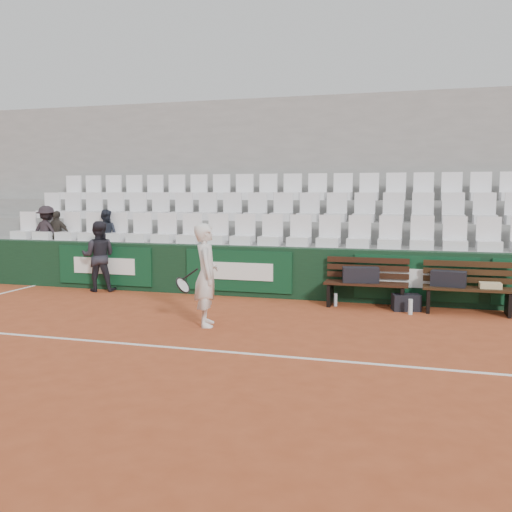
{
  "coord_description": "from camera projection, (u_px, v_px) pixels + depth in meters",
  "views": [
    {
      "loc": [
        3.28,
        -6.86,
        2.08
      ],
      "look_at": [
        0.59,
        2.4,
        1.0
      ],
      "focal_mm": 40.0,
      "sensor_mm": 36.0,
      "label": 1
    }
  ],
  "objects": [
    {
      "name": "spectator_b",
      "position": [
        57.0,
        215.0,
        13.15
      ],
      "size": [
        0.65,
        0.28,
        1.11
      ],
      "primitive_type": "imported",
      "rotation": [
        0.0,
        0.0,
        3.16
      ],
      "color": "#302B26",
      "rests_on": "grandstand_tier_front"
    },
    {
      "name": "sports_bag_ground",
      "position": [
        406.0,
        302.0,
        10.07
      ],
      "size": [
        0.53,
        0.4,
        0.29
      ],
      "primitive_type": "cube",
      "rotation": [
        0.0,
        0.0,
        0.26
      ],
      "color": "black",
      "rests_on": "ground"
    },
    {
      "name": "spectator_a",
      "position": [
        46.0,
        213.0,
        13.22
      ],
      "size": [
        0.84,
        0.55,
        1.22
      ],
      "primitive_type": "imported",
      "rotation": [
        0.0,
        0.0,
        3.01
      ],
      "color": "black",
      "rests_on": "grandstand_tier_front"
    },
    {
      "name": "towel",
      "position": [
        490.0,
        285.0,
        9.72
      ],
      "size": [
        0.36,
        0.26,
        0.1
      ],
      "primitive_type": "cube",
      "rotation": [
        0.0,
        0.0,
        0.03
      ],
      "color": "tan",
      "rests_on": "bench_right"
    },
    {
      "name": "grandstand_rear_wall",
      "position": [
        286.0,
        188.0,
        14.27
      ],
      "size": [
        18.0,
        0.3,
        4.4
      ],
      "primitive_type": "cube",
      "color": "gray",
      "rests_on": "ground"
    },
    {
      "name": "ground",
      "position": [
        165.0,
        347.0,
        7.69
      ],
      "size": [
        80.0,
        80.0,
        0.0
      ],
      "primitive_type": "plane",
      "color": "#A54725",
      "rests_on": "ground"
    },
    {
      "name": "seat_row_front",
      "position": [
        256.0,
        229.0,
        11.79
      ],
      "size": [
        11.9,
        0.44,
        0.63
      ],
      "primitive_type": "cube",
      "color": "white",
      "rests_on": "grandstand_tier_front"
    },
    {
      "name": "tennis_player",
      "position": [
        206.0,
        275.0,
        8.86
      ],
      "size": [
        0.78,
        0.68,
        1.61
      ],
      "color": "silver",
      "rests_on": "ground"
    },
    {
      "name": "bench_left",
      "position": [
        366.0,
        295.0,
        10.37
      ],
      "size": [
        1.5,
        0.56,
        0.45
      ],
      "primitive_type": "cube",
      "color": "black",
      "rests_on": "ground"
    },
    {
      "name": "bench_right",
      "position": [
        468.0,
        300.0,
        9.82
      ],
      "size": [
        1.5,
        0.56,
        0.45
      ],
      "primitive_type": "cube",
      "color": "#311D0E",
      "rests_on": "ground"
    },
    {
      "name": "seat_row_back",
      "position": [
        279.0,
        187.0,
        13.51
      ],
      "size": [
        11.9,
        0.44,
        0.63
      ],
      "primitive_type": "cube",
      "color": "white",
      "rests_on": "grandstand_tier_back"
    },
    {
      "name": "grandstand_tier_back",
      "position": [
        280.0,
        239.0,
        13.81
      ],
      "size": [
        18.0,
        0.95,
        1.9
      ],
      "primitive_type": "cube",
      "color": "gray",
      "rests_on": "ground"
    },
    {
      "name": "seat_row_mid",
      "position": [
        268.0,
        207.0,
        12.65
      ],
      "size": [
        11.9,
        0.44,
        0.63
      ],
      "primitive_type": "cube",
      "color": "silver",
      "rests_on": "grandstand_tier_mid"
    },
    {
      "name": "grandstand_tier_front",
      "position": [
        259.0,
        267.0,
        12.05
      ],
      "size": [
        18.0,
        0.95,
        1.0
      ],
      "primitive_type": "cube",
      "color": "gray",
      "rests_on": "ground"
    },
    {
      "name": "court_baseline",
      "position": [
        165.0,
        347.0,
        7.69
      ],
      "size": [
        18.0,
        0.06,
        0.01
      ],
      "primitive_type": "cube",
      "color": "white",
      "rests_on": "ground"
    },
    {
      "name": "water_bottle_near",
      "position": [
        335.0,
        300.0,
        10.45
      ],
      "size": [
        0.07,
        0.07,
        0.24
      ],
      "primitive_type": "cylinder",
      "color": "#AEBEC6",
      "rests_on": "ground"
    },
    {
      "name": "water_bottle_far",
      "position": [
        410.0,
        307.0,
        9.73
      ],
      "size": [
        0.07,
        0.07,
        0.27
      ],
      "primitive_type": "cylinder",
      "color": "silver",
      "rests_on": "ground"
    },
    {
      "name": "back_barrier",
      "position": [
        253.0,
        271.0,
        11.43
      ],
      "size": [
        18.0,
        0.34,
        1.0
      ],
      "color": "#10321C",
      "rests_on": "ground"
    },
    {
      "name": "spectator_c",
      "position": [
        105.0,
        215.0,
        12.8
      ],
      "size": [
        0.62,
        0.51,
        1.15
      ],
      "primitive_type": "imported",
      "rotation": [
        0.0,
        0.0,
        3.29
      ],
      "color": "#1E232E",
      "rests_on": "grandstand_tier_front"
    },
    {
      "name": "ball_kid",
      "position": [
        99.0,
        256.0,
        11.99
      ],
      "size": [
        0.86,
        0.76,
        1.48
      ],
      "primitive_type": "imported",
      "rotation": [
        0.0,
        0.0,
        3.46
      ],
      "color": "black",
      "rests_on": "ground"
    },
    {
      "name": "grandstand_tier_mid",
      "position": [
        270.0,
        252.0,
        12.93
      ],
      "size": [
        18.0,
        0.95,
        1.45
      ],
      "primitive_type": "cube",
      "color": "gray",
      "rests_on": "ground"
    },
    {
      "name": "sports_bag_right",
      "position": [
        448.0,
        279.0,
        9.92
      ],
      "size": [
        0.62,
        0.36,
        0.27
      ],
      "primitive_type": "cube",
      "rotation": [
        0.0,
        0.0,
        -0.17
      ],
      "color": "black",
      "rests_on": "bench_right"
    },
    {
      "name": "sports_bag_left",
      "position": [
        361.0,
        275.0,
        10.36
      ],
      "size": [
        0.69,
        0.4,
        0.28
      ],
      "primitive_type": "cube",
      "rotation": [
        0.0,
        0.0,
        0.2
      ],
      "color": "black",
      "rests_on": "bench_left"
    }
  ]
}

